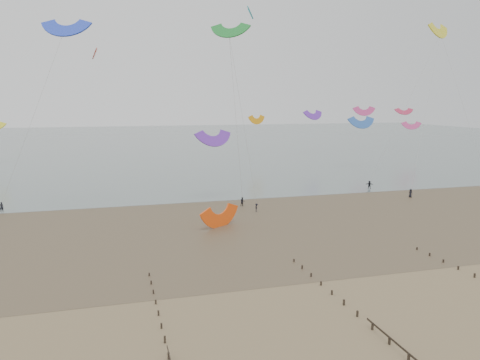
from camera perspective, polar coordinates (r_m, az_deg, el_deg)
ground at (r=48.51m, az=7.56°, el=-14.86°), size 500.00×500.00×0.00m
sea_and_shore at (r=78.71m, az=-5.10°, el=-5.17°), size 500.00×665.00×0.03m
kitesurfers at (r=99.83m, az=10.27°, el=-1.62°), size 106.21×16.12×1.90m
grounded_kite at (r=75.96m, az=-2.40°, el=-5.69°), size 8.74×8.25×3.81m
kites_airborne at (r=134.40m, az=-10.33°, el=10.18°), size 231.38×116.92×35.99m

